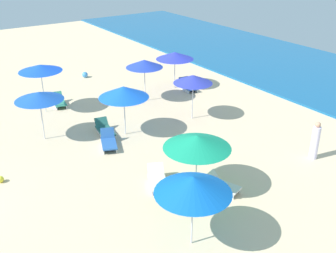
{
  "coord_description": "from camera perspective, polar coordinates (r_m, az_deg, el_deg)",
  "views": [
    {
      "loc": [
        14.31,
        0.82,
        8.68
      ],
      "look_at": [
        0.64,
        10.08,
        0.99
      ],
      "focal_mm": 43.9,
      "sensor_mm": 36.0,
      "label": 1
    }
  ],
  "objects": [
    {
      "name": "umbrella_5",
      "position": [
        14.55,
        4.08,
        -2.13
      ],
      "size": [
        2.46,
        2.46,
        2.31
      ],
      "color": "silver",
      "rests_on": "ground_plane"
    },
    {
      "name": "lounge_chair_0_0",
      "position": [
        25.51,
        2.77,
        5.62
      ],
      "size": [
        1.51,
        0.87,
        0.68
      ],
      "rotation": [
        0.0,
        0.0,
        1.41
      ],
      "color": "silver",
      "rests_on": "ground_plane"
    },
    {
      "name": "lounge_chair_5_0",
      "position": [
        15.77,
        -1.47,
        -7.43
      ],
      "size": [
        1.56,
        1.17,
        0.65
      ],
      "rotation": [
        0.0,
        0.0,
        1.15
      ],
      "color": "silver",
      "rests_on": "ground_plane"
    },
    {
      "name": "umbrella_4",
      "position": [
        12.01,
        3.51,
        -8.09
      ],
      "size": [
        2.32,
        2.32,
        2.41
      ],
      "color": "silver",
      "rests_on": "ground_plane"
    },
    {
      "name": "umbrella_6",
      "position": [
        19.06,
        -6.18,
        4.8
      ],
      "size": [
        2.35,
        2.35,
        2.42
      ],
      "color": "silver",
      "rests_on": "ground_plane"
    },
    {
      "name": "lounge_chair_5_1",
      "position": [
        15.55,
        7.57,
        -8.09
      ],
      "size": [
        1.37,
        0.96,
        0.65
      ],
      "rotation": [
        0.0,
        0.0,
        1.92
      ],
      "color": "silver",
      "rests_on": "ground_plane"
    },
    {
      "name": "umbrella_7",
      "position": [
        23.17,
        -3.3,
        8.72
      ],
      "size": [
        2.09,
        2.09,
        2.43
      ],
      "color": "silver",
      "rests_on": "ground_plane"
    },
    {
      "name": "lounge_chair_3_0",
      "position": [
        23.87,
        -14.9,
        3.36
      ],
      "size": [
        1.54,
        0.84,
        0.62
      ],
      "rotation": [
        0.0,
        0.0,
        1.4
      ],
      "color": "silver",
      "rests_on": "ground_plane"
    },
    {
      "name": "umbrella_0",
      "position": [
        25.35,
        0.95,
        9.81
      ],
      "size": [
        2.31,
        2.31,
        2.28
      ],
      "color": "silver",
      "rests_on": "ground_plane"
    },
    {
      "name": "beachgoer_1",
      "position": [
        18.4,
        19.76,
        -1.97
      ],
      "size": [
        0.46,
        0.46,
        1.7
      ],
      "rotation": [
        0.0,
        0.0,
        2.06
      ],
      "color": "white",
      "rests_on": "ground_plane"
    },
    {
      "name": "umbrella_2",
      "position": [
        20.77,
        3.5,
        6.59
      ],
      "size": [
        1.99,
        1.99,
        2.36
      ],
      "color": "silver",
      "rests_on": "ground_plane"
    },
    {
      "name": "umbrella_1",
      "position": [
        19.35,
        -17.49,
        4.06
      ],
      "size": [
        2.19,
        2.19,
        2.35
      ],
      "color": "silver",
      "rests_on": "ground_plane"
    },
    {
      "name": "lounge_chair_6_1",
      "position": [
        19.94,
        -8.79,
        -0.43
      ],
      "size": [
        1.6,
        0.88,
        0.61
      ],
      "rotation": [
        0.0,
        0.0,
        1.4
      ],
      "color": "silver",
      "rests_on": "ground_plane"
    },
    {
      "name": "lounge_chair_6_0",
      "position": [
        18.68,
        -8.24,
        -2.14
      ],
      "size": [
        1.52,
        1.1,
        0.7
      ],
      "rotation": [
        0.0,
        0.0,
        1.2
      ],
      "color": "silver",
      "rests_on": "ground_plane"
    },
    {
      "name": "beach_ball_2",
      "position": [
        28.38,
        -11.46,
        7.06
      ],
      "size": [
        0.38,
        0.38,
        0.38
      ],
      "primitive_type": "sphere",
      "color": "#3D8CD6",
      "rests_on": "ground_plane"
    },
    {
      "name": "beach_ball_0",
      "position": [
        17.26,
        -22.26,
        -6.8
      ],
      "size": [
        0.27,
        0.27,
        0.27
      ],
      "primitive_type": "sphere",
      "color": "yellow",
      "rests_on": "ground_plane"
    },
    {
      "name": "umbrella_3",
      "position": [
        22.51,
        -17.33,
        7.76
      ],
      "size": [
        2.25,
        2.25,
        2.63
      ],
      "color": "silver",
      "rests_on": "ground_plane"
    }
  ]
}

